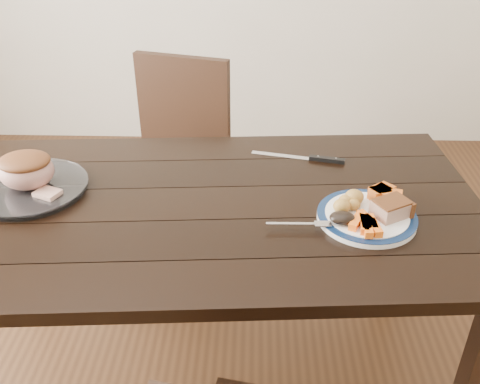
{
  "coord_description": "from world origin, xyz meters",
  "views": [
    {
      "loc": [
        0.12,
        -1.34,
        1.61
      ],
      "look_at": [
        0.08,
        -0.02,
        0.8
      ],
      "focal_mm": 40.0,
      "sensor_mm": 36.0,
      "label": 1
    }
  ],
  "objects_px": {
    "dinner_plate": "(367,217)",
    "carving_knife": "(315,158)",
    "pork_slice": "(391,209)",
    "chair_far": "(176,155)",
    "fork": "(304,224)",
    "roast_joint": "(26,171)",
    "dining_table": "(214,228)",
    "serving_platter": "(31,189)"
  },
  "relations": [
    {
      "from": "dining_table",
      "to": "pork_slice",
      "type": "distance_m",
      "value": 0.53
    },
    {
      "from": "fork",
      "to": "carving_knife",
      "type": "distance_m",
      "value": 0.42
    },
    {
      "from": "roast_joint",
      "to": "dinner_plate",
      "type": "bearing_deg",
      "value": -7.13
    },
    {
      "from": "fork",
      "to": "dining_table",
      "type": "bearing_deg",
      "value": 151.55
    },
    {
      "from": "fork",
      "to": "carving_knife",
      "type": "height_order",
      "value": "fork"
    },
    {
      "from": "roast_joint",
      "to": "fork",
      "type": "bearing_deg",
      "value": -12.53
    },
    {
      "from": "fork",
      "to": "roast_joint",
      "type": "distance_m",
      "value": 0.85
    },
    {
      "from": "chair_far",
      "to": "fork",
      "type": "height_order",
      "value": "chair_far"
    },
    {
      "from": "dining_table",
      "to": "dinner_plate",
      "type": "distance_m",
      "value": 0.46
    },
    {
      "from": "pork_slice",
      "to": "roast_joint",
      "type": "distance_m",
      "value": 1.08
    },
    {
      "from": "dinner_plate",
      "to": "fork",
      "type": "height_order",
      "value": "fork"
    },
    {
      "from": "dinner_plate",
      "to": "carving_knife",
      "type": "height_order",
      "value": "dinner_plate"
    },
    {
      "from": "dinner_plate",
      "to": "pork_slice",
      "type": "bearing_deg",
      "value": -4.76
    },
    {
      "from": "serving_platter",
      "to": "carving_knife",
      "type": "xyz_separation_m",
      "value": [
        0.89,
        0.23,
        -0.0
      ]
    },
    {
      "from": "serving_platter",
      "to": "pork_slice",
      "type": "height_order",
      "value": "pork_slice"
    },
    {
      "from": "serving_platter",
      "to": "carving_knife",
      "type": "relative_size",
      "value": 1.07
    },
    {
      "from": "dinner_plate",
      "to": "serving_platter",
      "type": "distance_m",
      "value": 1.01
    },
    {
      "from": "serving_platter",
      "to": "fork",
      "type": "distance_m",
      "value": 0.84
    },
    {
      "from": "chair_far",
      "to": "roast_joint",
      "type": "height_order",
      "value": "chair_far"
    },
    {
      "from": "chair_far",
      "to": "pork_slice",
      "type": "distance_m",
      "value": 1.12
    },
    {
      "from": "chair_far",
      "to": "dinner_plate",
      "type": "xyz_separation_m",
      "value": [
        0.66,
        -0.81,
        0.23
      ]
    },
    {
      "from": "serving_platter",
      "to": "fork",
      "type": "relative_size",
      "value": 1.9
    },
    {
      "from": "dining_table",
      "to": "roast_joint",
      "type": "relative_size",
      "value": 10.02
    },
    {
      "from": "dining_table",
      "to": "carving_knife",
      "type": "height_order",
      "value": "carving_knife"
    },
    {
      "from": "roast_joint",
      "to": "pork_slice",
      "type": "bearing_deg",
      "value": -6.99
    },
    {
      "from": "fork",
      "to": "carving_knife",
      "type": "relative_size",
      "value": 0.56
    },
    {
      "from": "fork",
      "to": "dinner_plate",
      "type": "bearing_deg",
      "value": 16.49
    },
    {
      "from": "serving_platter",
      "to": "fork",
      "type": "height_order",
      "value": "fork"
    },
    {
      "from": "pork_slice",
      "to": "carving_knife",
      "type": "height_order",
      "value": "pork_slice"
    },
    {
      "from": "chair_far",
      "to": "fork",
      "type": "xyz_separation_m",
      "value": [
        0.48,
        -0.87,
        0.25
      ]
    },
    {
      "from": "pork_slice",
      "to": "carving_knife",
      "type": "bearing_deg",
      "value": 115.88
    },
    {
      "from": "serving_platter",
      "to": "roast_joint",
      "type": "xyz_separation_m",
      "value": [
        0.0,
        -0.0,
        0.06
      ]
    },
    {
      "from": "dining_table",
      "to": "fork",
      "type": "height_order",
      "value": "fork"
    },
    {
      "from": "dining_table",
      "to": "dinner_plate",
      "type": "relative_size",
      "value": 5.93
    },
    {
      "from": "chair_far",
      "to": "fork",
      "type": "distance_m",
      "value": 1.02
    },
    {
      "from": "chair_far",
      "to": "pork_slice",
      "type": "xyz_separation_m",
      "value": [
        0.72,
        -0.82,
        0.27
      ]
    },
    {
      "from": "chair_far",
      "to": "serving_platter",
      "type": "height_order",
      "value": "chair_far"
    },
    {
      "from": "dinner_plate",
      "to": "pork_slice",
      "type": "relative_size",
      "value": 2.98
    },
    {
      "from": "chair_far",
      "to": "dinner_plate",
      "type": "relative_size",
      "value": 3.33
    },
    {
      "from": "roast_joint",
      "to": "carving_knife",
      "type": "height_order",
      "value": "roast_joint"
    },
    {
      "from": "chair_far",
      "to": "carving_knife",
      "type": "xyz_separation_m",
      "value": [
        0.55,
        -0.46,
        0.23
      ]
    },
    {
      "from": "dining_table",
      "to": "carving_knife",
      "type": "xyz_separation_m",
      "value": [
        0.33,
        0.28,
        0.1
      ]
    }
  ]
}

